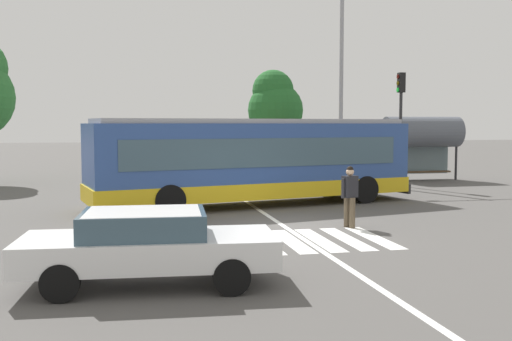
{
  "coord_description": "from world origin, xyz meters",
  "views": [
    {
      "loc": [
        -4.2,
        -16.09,
        2.89
      ],
      "look_at": [
        0.07,
        3.64,
        1.3
      ],
      "focal_mm": 41.72,
      "sensor_mm": 36.0,
      "label": 1
    }
  ],
  "objects_px": {
    "parked_car_champagne": "(242,164)",
    "pedestrian_crossing_street": "(350,193)",
    "parked_car_charcoal": "(193,165)",
    "city_transit_bus": "(255,161)",
    "foreground_sedan": "(148,243)",
    "parked_car_red": "(288,164)",
    "twin_arm_street_lamp": "(341,64)",
    "background_tree_right": "(275,105)",
    "bus_stop_shelter": "(422,133)",
    "traffic_light_far_corner": "(401,111)",
    "parked_car_white": "(138,166)"
  },
  "relations": [
    {
      "from": "pedestrian_crossing_street",
      "to": "city_transit_bus",
      "type": "bearing_deg",
      "value": 108.01
    },
    {
      "from": "traffic_light_far_corner",
      "to": "background_tree_right",
      "type": "xyz_separation_m",
      "value": [
        -3.88,
        8.36,
        0.54
      ]
    },
    {
      "from": "parked_car_champagne",
      "to": "background_tree_right",
      "type": "distance_m",
      "value": 5.03
    },
    {
      "from": "parked_car_champagne",
      "to": "pedestrian_crossing_street",
      "type": "bearing_deg",
      "value": -89.65
    },
    {
      "from": "city_transit_bus",
      "to": "parked_car_champagne",
      "type": "distance_m",
      "value": 10.44
    },
    {
      "from": "twin_arm_street_lamp",
      "to": "background_tree_right",
      "type": "relative_size",
      "value": 1.57
    },
    {
      "from": "background_tree_right",
      "to": "parked_car_red",
      "type": "bearing_deg",
      "value": -90.37
    },
    {
      "from": "parked_car_charcoal",
      "to": "parked_car_champagne",
      "type": "relative_size",
      "value": 1.0
    },
    {
      "from": "pedestrian_crossing_street",
      "to": "twin_arm_street_lamp",
      "type": "relative_size",
      "value": 0.18
    },
    {
      "from": "parked_car_charcoal",
      "to": "parked_car_red",
      "type": "relative_size",
      "value": 1.0
    },
    {
      "from": "foreground_sedan",
      "to": "pedestrian_crossing_street",
      "type": "bearing_deg",
      "value": 40.5
    },
    {
      "from": "traffic_light_far_corner",
      "to": "twin_arm_street_lamp",
      "type": "distance_m",
      "value": 3.96
    },
    {
      "from": "parked_car_white",
      "to": "bus_stop_shelter",
      "type": "height_order",
      "value": "bus_stop_shelter"
    },
    {
      "from": "parked_car_white",
      "to": "parked_car_red",
      "type": "distance_m",
      "value": 7.88
    },
    {
      "from": "foreground_sedan",
      "to": "twin_arm_street_lamp",
      "type": "bearing_deg",
      "value": 59.94
    },
    {
      "from": "foreground_sedan",
      "to": "parked_car_white",
      "type": "relative_size",
      "value": 1.01
    },
    {
      "from": "twin_arm_street_lamp",
      "to": "city_transit_bus",
      "type": "bearing_deg",
      "value": -128.79
    },
    {
      "from": "pedestrian_crossing_street",
      "to": "parked_car_champagne",
      "type": "height_order",
      "value": "pedestrian_crossing_street"
    },
    {
      "from": "city_transit_bus",
      "to": "pedestrian_crossing_street",
      "type": "distance_m",
      "value": 5.32
    },
    {
      "from": "twin_arm_street_lamp",
      "to": "background_tree_right",
      "type": "height_order",
      "value": "twin_arm_street_lamp"
    },
    {
      "from": "parked_car_red",
      "to": "parked_car_charcoal",
      "type": "bearing_deg",
      "value": -178.13
    },
    {
      "from": "parked_car_white",
      "to": "twin_arm_street_lamp",
      "type": "relative_size",
      "value": 0.48
    },
    {
      "from": "parked_car_charcoal",
      "to": "city_transit_bus",
      "type": "bearing_deg",
      "value": -83.69
    },
    {
      "from": "background_tree_right",
      "to": "bus_stop_shelter",
      "type": "bearing_deg",
      "value": -44.05
    },
    {
      "from": "bus_stop_shelter",
      "to": "pedestrian_crossing_street",
      "type": "bearing_deg",
      "value": -125.08
    },
    {
      "from": "foreground_sedan",
      "to": "parked_car_white",
      "type": "xyz_separation_m",
      "value": [
        0.18,
        19.91,
        0.0
      ]
    },
    {
      "from": "foreground_sedan",
      "to": "parked_car_red",
      "type": "distance_m",
      "value": 21.65
    },
    {
      "from": "pedestrian_crossing_street",
      "to": "bus_stop_shelter",
      "type": "height_order",
      "value": "bus_stop_shelter"
    },
    {
      "from": "pedestrian_crossing_street",
      "to": "parked_car_red",
      "type": "relative_size",
      "value": 0.38
    },
    {
      "from": "parked_car_white",
      "to": "traffic_light_far_corner",
      "type": "xyz_separation_m",
      "value": [
        11.79,
        -5.15,
        2.71
      ]
    },
    {
      "from": "foreground_sedan",
      "to": "background_tree_right",
      "type": "relative_size",
      "value": 0.77
    },
    {
      "from": "foreground_sedan",
      "to": "parked_car_white",
      "type": "bearing_deg",
      "value": 89.47
    },
    {
      "from": "parked_car_white",
      "to": "foreground_sedan",
      "type": "bearing_deg",
      "value": -90.53
    },
    {
      "from": "traffic_light_far_corner",
      "to": "bus_stop_shelter",
      "type": "height_order",
      "value": "traffic_light_far_corner"
    },
    {
      "from": "pedestrian_crossing_street",
      "to": "twin_arm_street_lamp",
      "type": "bearing_deg",
      "value": 70.89
    },
    {
      "from": "parked_car_champagne",
      "to": "bus_stop_shelter",
      "type": "bearing_deg",
      "value": -19.44
    },
    {
      "from": "bus_stop_shelter",
      "to": "parked_car_white",
      "type": "bearing_deg",
      "value": 168.77
    },
    {
      "from": "background_tree_right",
      "to": "parked_car_charcoal",
      "type": "bearing_deg",
      "value": -148.12
    },
    {
      "from": "foreground_sedan",
      "to": "traffic_light_far_corner",
      "type": "distance_m",
      "value": 19.2
    },
    {
      "from": "traffic_light_far_corner",
      "to": "background_tree_right",
      "type": "distance_m",
      "value": 9.23
    },
    {
      "from": "traffic_light_far_corner",
      "to": "bus_stop_shelter",
      "type": "relative_size",
      "value": 1.31
    },
    {
      "from": "parked_car_red",
      "to": "pedestrian_crossing_street",
      "type": "bearing_deg",
      "value": -98.85
    },
    {
      "from": "city_transit_bus",
      "to": "bus_stop_shelter",
      "type": "relative_size",
      "value": 3.0
    },
    {
      "from": "foreground_sedan",
      "to": "parked_car_charcoal",
      "type": "distance_m",
      "value": 20.14
    },
    {
      "from": "parked_car_red",
      "to": "traffic_light_far_corner",
      "type": "bearing_deg",
      "value": -53.79
    },
    {
      "from": "pedestrian_crossing_street",
      "to": "bus_stop_shelter",
      "type": "xyz_separation_m",
      "value": [
        8.6,
        12.25,
        1.45
      ]
    },
    {
      "from": "parked_car_red",
      "to": "background_tree_right",
      "type": "distance_m",
      "value": 4.43
    },
    {
      "from": "foreground_sedan",
      "to": "parked_car_champagne",
      "type": "relative_size",
      "value": 1.02
    },
    {
      "from": "parked_car_red",
      "to": "parked_car_champagne",
      "type": "bearing_deg",
      "value": 178.03
    },
    {
      "from": "parked_car_white",
      "to": "parked_car_charcoal",
      "type": "height_order",
      "value": "same"
    }
  ]
}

